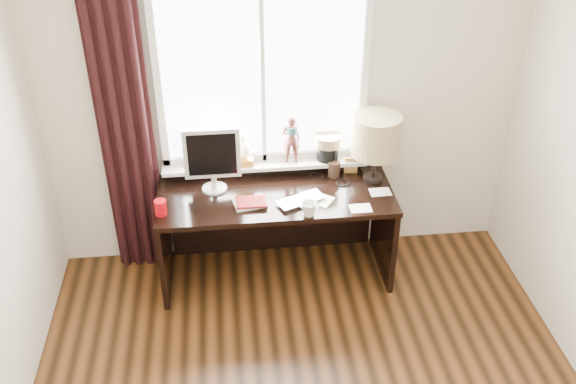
{
  "coord_description": "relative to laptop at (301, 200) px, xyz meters",
  "views": [
    {
      "loc": [
        -0.43,
        -2.23,
        3.25
      ],
      "look_at": [
        -0.05,
        1.25,
        1.0
      ],
      "focal_mm": 40.0,
      "sensor_mm": 36.0,
      "label": 1
    }
  ],
  "objects": [
    {
      "name": "red_cup",
      "position": [
        -0.97,
        -0.05,
        0.04
      ],
      "size": [
        0.08,
        0.08,
        0.11
      ],
      "primitive_type": "cylinder",
      "color": "#9F0309",
      "rests_on": "desk"
    },
    {
      "name": "brush_holder",
      "position": [
        0.29,
        0.32,
        0.05
      ],
      "size": [
        0.09,
        0.09,
        0.25
      ],
      "color": "black",
      "rests_on": "desk"
    },
    {
      "name": "laptop",
      "position": [
        0.0,
        0.0,
        0.0
      ],
      "size": [
        0.4,
        0.34,
        0.03
      ],
      "primitive_type": "imported",
      "rotation": [
        0.0,
        0.0,
        0.42
      ],
      "color": "silver",
      "rests_on": "desk"
    },
    {
      "name": "desk_cables",
      "position": [
        0.13,
        0.16,
        -0.01
      ],
      "size": [
        0.54,
        0.45,
        0.01
      ],
      "color": "black",
      "rests_on": "desk"
    },
    {
      "name": "desk",
      "position": [
        -0.17,
        0.23,
        -0.26
      ],
      "size": [
        1.7,
        0.7,
        0.75
      ],
      "color": "black",
      "rests_on": "floor"
    },
    {
      "name": "table_lamp",
      "position": [
        0.57,
        0.24,
        0.35
      ],
      "size": [
        0.35,
        0.35,
        0.52
      ],
      "color": "black",
      "rests_on": "desk"
    },
    {
      "name": "mug",
      "position": [
        0.03,
        -0.17,
        0.04
      ],
      "size": [
        0.15,
        0.15,
        0.11
      ],
      "primitive_type": "imported",
      "rotation": [
        0.0,
        0.0,
        0.84
      ],
      "color": "white",
      "rests_on": "desk"
    },
    {
      "name": "window",
      "position": [
        -0.22,
        0.45,
        0.54
      ],
      "size": [
        1.52,
        0.2,
        1.4
      ],
      "color": "white",
      "rests_on": "ground"
    },
    {
      "name": "monitor",
      "position": [
        -0.6,
        0.23,
        0.26
      ],
      "size": [
        0.4,
        0.18,
        0.49
      ],
      "color": "beige",
      "rests_on": "desk"
    },
    {
      "name": "curtain",
      "position": [
        -1.2,
        0.41,
        0.35
      ],
      "size": [
        0.38,
        0.09,
        2.25
      ],
      "color": "black",
      "rests_on": "floor"
    },
    {
      "name": "icon_frame",
      "position": [
        0.42,
        0.35,
        0.05
      ],
      "size": [
        0.1,
        0.03,
        0.13
      ],
      "color": "gold",
      "rests_on": "desk"
    },
    {
      "name": "wall_back",
      "position": [
        -0.07,
        0.5,
        0.54
      ],
      "size": [
        3.5,
        0.0,
        2.6
      ],
      "primitive_type": "cube",
      "rotation": [
        1.57,
        0.0,
        0.0
      ],
      "color": "beige",
      "rests_on": "ground"
    },
    {
      "name": "ceiling",
      "position": [
        -0.07,
        -1.5,
        1.84
      ],
      "size": [
        3.5,
        4.0,
        0.0
      ],
      "primitive_type": "cube",
      "color": "white",
      "rests_on": "wall_back"
    },
    {
      "name": "notebook_stack",
      "position": [
        -0.36,
        0.01,
        0.0
      ],
      "size": [
        0.25,
        0.2,
        0.03
      ],
      "color": "beige",
      "rests_on": "desk"
    },
    {
      "name": "loose_papers",
      "position": [
        0.38,
        -0.02,
        -0.01
      ],
      "size": [
        0.59,
        0.3,
        0.0
      ],
      "color": "white",
      "rests_on": "desk"
    }
  ]
}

